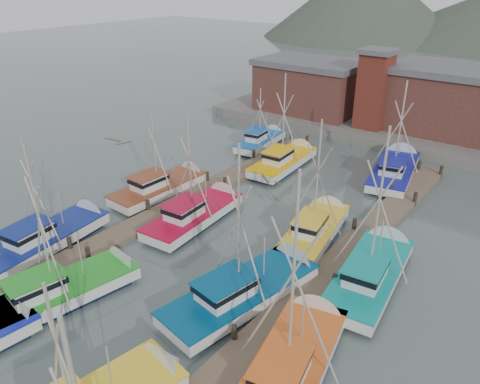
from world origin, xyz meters
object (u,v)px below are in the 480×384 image
Objects in this scene: lookout_tower at (374,89)px; boat_4 at (68,289)px; boat_8 at (198,213)px; boat_12 at (286,160)px.

lookout_tower is 0.81× the size of boat_4.
boat_8 is (-2.16, -26.42, -4.87)m from lookout_tower.
boat_4 is (-1.91, -37.92, -4.86)m from lookout_tower.
boat_4 is at bearing -92.88° from lookout_tower.
lookout_tower reaches higher than boat_8.
boat_12 is (-0.80, 24.63, -0.00)m from boat_4.
boat_8 is 0.97× the size of boat_12.
boat_4 is 24.64m from boat_12.
boat_4 reaches higher than boat_8.
lookout_tower is at bearing 96.81° from boat_4.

